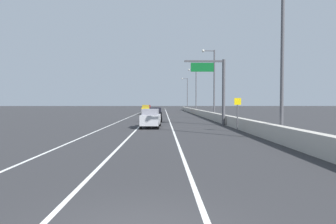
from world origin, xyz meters
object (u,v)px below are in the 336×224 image
Objects in this scene: overhead_sign_gantry at (217,84)px; speed_advisory_sign at (237,112)px; lamp_post_right_near at (279,49)px; car_black_0 at (155,114)px; lamp_post_right_third at (195,88)px; lamp_post_right_fourth at (187,92)px; car_silver_2 at (151,118)px; car_yellow_3 at (146,110)px; lamp_post_right_second at (213,80)px; car_red_1 at (147,109)px.

overhead_sign_gantry reaches higher than speed_advisory_sign.
car_black_0 is (-8.95, 19.56, -5.31)m from lamp_post_right_near.
speed_advisory_sign is 0.27× the size of lamp_post_right_near.
lamp_post_right_near is at bearing -90.16° from lamp_post_right_third.
car_silver_2 is at bearing -98.04° from lamp_post_right_fourth.
lamp_post_right_near is 2.63× the size of car_yellow_3.
car_yellow_3 is at bearing 107.51° from overhead_sign_gantry.
lamp_post_right_second is (0.02, 25.44, 0.00)m from lamp_post_right_near.
lamp_post_right_second reaches higher than car_black_0.
lamp_post_right_near is 55.15m from car_red_1.
lamp_post_right_near is at bearing -46.93° from car_silver_2.
lamp_post_right_third is at bearing 87.16° from overhead_sign_gantry.
overhead_sign_gantry is 33.61m from car_yellow_3.
lamp_post_right_third is 13.46m from car_red_1.
car_red_1 reaches higher than car_black_0.
lamp_post_right_third is 42.43m from car_silver_2.
lamp_post_right_near is at bearing -90.16° from lamp_post_right_fourth.
overhead_sign_gantry is at bearing -43.70° from car_black_0.
car_black_0 is at bearing -106.20° from lamp_post_right_third.
car_black_0 is 25.13m from car_yellow_3.
lamp_post_right_near is 14.45m from car_silver_2.
car_silver_2 is 34.81m from car_yellow_3.
lamp_post_right_fourth reaches higher than speed_advisory_sign.
speed_advisory_sign is 45.52m from lamp_post_right_third.
lamp_post_right_near is at bearing -82.14° from overhead_sign_gantry.
lamp_post_right_third is 25.44m from lamp_post_right_fourth.
car_yellow_3 is (-11.80, 44.53, -5.23)m from lamp_post_right_near.
overhead_sign_gantry is 1.58× the size of car_silver_2.
lamp_post_right_near and lamp_post_right_second have the same top height.
lamp_post_right_second reaches higher than car_silver_2.
lamp_post_right_second is at bearing -90.21° from lamp_post_right_fourth.
lamp_post_right_second is at bearing 59.49° from car_silver_2.
car_red_1 is at bearing 93.61° from car_silver_2.
car_black_0 is at bearing 118.71° from speed_advisory_sign.
car_red_1 is at bearing 102.50° from speed_advisory_sign.
overhead_sign_gantry is at bearing 93.58° from speed_advisory_sign.
car_silver_2 is at bearing -120.51° from lamp_post_right_second.
lamp_post_right_fourth is at bearing 69.30° from car_yellow_3.
car_red_1 is (-2.99, 34.02, 0.04)m from car_black_0.
lamp_post_right_near is at bearing -65.41° from car_black_0.
lamp_post_right_near and lamp_post_right_third have the same top height.
lamp_post_right_second is 2.32× the size of car_silver_2.
car_red_1 is at bearing 102.57° from lamp_post_right_near.
lamp_post_right_third is (0.14, 50.87, 0.00)m from lamp_post_right_near.
lamp_post_right_fourth reaches higher than car_red_1.
car_yellow_3 is at bearing 104.84° from lamp_post_right_near.
lamp_post_right_third reaches higher than car_red_1.
speed_advisory_sign is at bearing -77.50° from car_red_1.
overhead_sign_gantry is at bearing -97.90° from lamp_post_right_second.
speed_advisory_sign is at bearing -91.84° from lamp_post_right_third.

